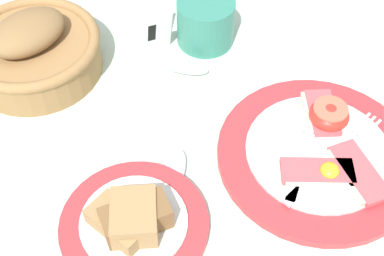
{
  "coord_description": "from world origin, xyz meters",
  "views": [
    {
      "loc": [
        -0.25,
        -0.29,
        0.55
      ],
      "look_at": [
        -0.04,
        0.08,
        0.02
      ],
      "focal_mm": 50.0,
      "sensor_mm": 36.0,
      "label": 1
    }
  ],
  "objects_px": {
    "number_card": "(149,29)",
    "sugar_cup": "(206,21)",
    "breakfast_plate": "(320,152)",
    "bread_basket": "(33,50)",
    "bread_plate": "(133,223)",
    "teaspoon_by_saucer": "(179,155)",
    "teaspoon_near_cup": "(203,71)"
  },
  "relations": [
    {
      "from": "bread_basket",
      "to": "teaspoon_near_cup",
      "type": "distance_m",
      "value": 0.24
    },
    {
      "from": "bread_plate",
      "to": "number_card",
      "type": "bearing_deg",
      "value": 60.22
    },
    {
      "from": "breakfast_plate",
      "to": "bread_basket",
      "type": "distance_m",
      "value": 0.42
    },
    {
      "from": "bread_plate",
      "to": "teaspoon_near_cup",
      "type": "bearing_deg",
      "value": 42.85
    },
    {
      "from": "sugar_cup",
      "to": "number_card",
      "type": "relative_size",
      "value": 1.17
    },
    {
      "from": "bread_plate",
      "to": "number_card",
      "type": "height_order",
      "value": "number_card"
    },
    {
      "from": "teaspoon_by_saucer",
      "to": "bread_plate",
      "type": "bearing_deg",
      "value": -13.06
    },
    {
      "from": "sugar_cup",
      "to": "bread_plate",
      "type": "bearing_deg",
      "value": -134.02
    },
    {
      "from": "breakfast_plate",
      "to": "teaspoon_by_saucer",
      "type": "distance_m",
      "value": 0.18
    },
    {
      "from": "sugar_cup",
      "to": "bread_basket",
      "type": "distance_m",
      "value": 0.25
    },
    {
      "from": "bread_plate",
      "to": "teaspoon_by_saucer",
      "type": "relative_size",
      "value": 1.1
    },
    {
      "from": "bread_plate",
      "to": "sugar_cup",
      "type": "xyz_separation_m",
      "value": [
        0.23,
        0.24,
        0.02
      ]
    },
    {
      "from": "number_card",
      "to": "sugar_cup",
      "type": "bearing_deg",
      "value": -8.85
    },
    {
      "from": "bread_plate",
      "to": "teaspoon_near_cup",
      "type": "height_order",
      "value": "bread_plate"
    },
    {
      "from": "breakfast_plate",
      "to": "teaspoon_by_saucer",
      "type": "bearing_deg",
      "value": 150.95
    },
    {
      "from": "number_card",
      "to": "teaspoon_by_saucer",
      "type": "distance_m",
      "value": 0.21
    },
    {
      "from": "bread_basket",
      "to": "number_card",
      "type": "distance_m",
      "value": 0.17
    },
    {
      "from": "sugar_cup",
      "to": "teaspoon_by_saucer",
      "type": "bearing_deg",
      "value": -128.5
    },
    {
      "from": "number_card",
      "to": "teaspoon_by_saucer",
      "type": "height_order",
      "value": "number_card"
    },
    {
      "from": "bread_plate",
      "to": "sugar_cup",
      "type": "relative_size",
      "value": 2.0
    },
    {
      "from": "bread_plate",
      "to": "bread_basket",
      "type": "bearing_deg",
      "value": 91.79
    },
    {
      "from": "bread_basket",
      "to": "number_card",
      "type": "height_order",
      "value": "bread_basket"
    },
    {
      "from": "breakfast_plate",
      "to": "bread_basket",
      "type": "height_order",
      "value": "bread_basket"
    },
    {
      "from": "breakfast_plate",
      "to": "sugar_cup",
      "type": "xyz_separation_m",
      "value": [
        -0.01,
        0.26,
        0.03
      ]
    },
    {
      "from": "bread_plate",
      "to": "teaspoon_near_cup",
      "type": "relative_size",
      "value": 1.12
    },
    {
      "from": "bread_basket",
      "to": "number_card",
      "type": "relative_size",
      "value": 2.63
    },
    {
      "from": "bread_plate",
      "to": "bread_basket",
      "type": "distance_m",
      "value": 0.31
    },
    {
      "from": "sugar_cup",
      "to": "teaspoon_near_cup",
      "type": "xyz_separation_m",
      "value": [
        -0.04,
        -0.06,
        -0.03
      ]
    },
    {
      "from": "sugar_cup",
      "to": "number_card",
      "type": "distance_m",
      "value": 0.09
    },
    {
      "from": "breakfast_plate",
      "to": "teaspoon_near_cup",
      "type": "height_order",
      "value": "breakfast_plate"
    },
    {
      "from": "bread_plate",
      "to": "sugar_cup",
      "type": "bearing_deg",
      "value": 45.98
    },
    {
      "from": "teaspoon_near_cup",
      "to": "bread_basket",
      "type": "bearing_deg",
      "value": 12.23
    }
  ]
}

